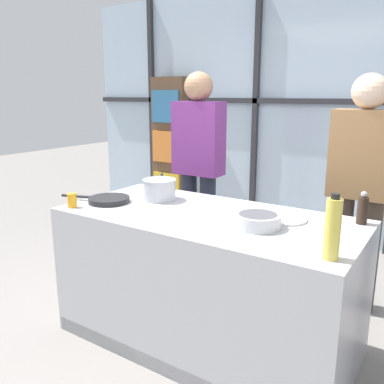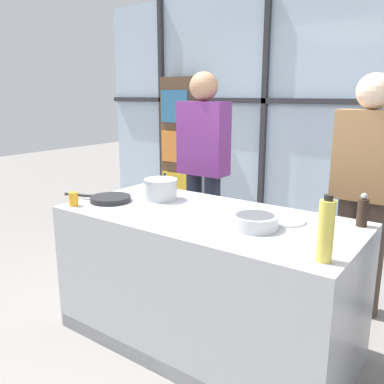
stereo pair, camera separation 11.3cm
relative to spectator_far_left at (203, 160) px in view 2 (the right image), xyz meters
name	(u,v)px [view 2 (the right image)]	position (x,y,z in m)	size (l,w,h in m)	color
ground_plane	(205,340)	(0.70, -1.00, -1.03)	(18.00, 18.00, 0.00)	gray
back_window_wall	(332,115)	(0.70, 1.39, 0.37)	(6.40, 0.10, 2.80)	silver
bookshelf	(179,149)	(-1.21, 1.20, -0.12)	(0.49, 0.19, 1.83)	brown
demo_island	(205,280)	(0.70, -1.00, -0.59)	(1.87, 0.90, 0.88)	#B7BABF
spectator_far_left	(203,160)	(0.00, 0.00, 0.00)	(0.46, 0.25, 1.81)	#232838
spectator_center_left	(366,183)	(1.40, 0.00, -0.03)	(0.45, 0.25, 1.76)	#47382D
frying_pan	(109,199)	(-0.03, -1.13, -0.13)	(0.49, 0.28, 0.04)	#232326
saucepan	(161,189)	(0.23, -0.87, -0.07)	(0.31, 0.39, 0.15)	silver
white_plate	(283,220)	(1.15, -0.84, -0.14)	(0.26, 0.26, 0.01)	white
mixing_bowl	(255,221)	(1.07, -1.06, -0.11)	(0.27, 0.27, 0.08)	silver
oil_bottle	(326,230)	(1.53, -1.29, 0.00)	(0.07, 0.07, 0.31)	#E0CC4C
pepper_grinder	(363,212)	(1.54, -0.67, -0.06)	(0.06, 0.06, 0.19)	#332319
juice_glass_near	(74,199)	(-0.13, -1.35, -0.10)	(0.06, 0.06, 0.09)	orange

